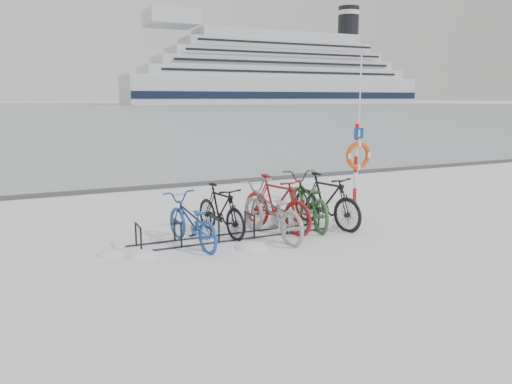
# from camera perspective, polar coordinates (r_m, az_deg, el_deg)

# --- Properties ---
(ground) EXTENTS (900.00, 900.00, 0.00)m
(ground) POSITION_cam_1_polar(r_m,az_deg,el_deg) (9.67, -2.70, -5.24)
(ground) COLOR white
(ground) RESTS_ON ground
(ice_sheet) EXTENTS (400.00, 298.00, 0.02)m
(ice_sheet) POSITION_cam_1_polar(r_m,az_deg,el_deg) (163.68, -23.85, 8.85)
(ice_sheet) COLOR #A0ACB5
(ice_sheet) RESTS_ON ground
(quay_edge) EXTENTS (400.00, 0.25, 0.10)m
(quay_edge) POSITION_cam_1_polar(r_m,az_deg,el_deg) (15.16, -11.13, 0.59)
(quay_edge) COLOR #3F3F42
(quay_edge) RESTS_ON ground
(bike_rack) EXTENTS (4.00, 0.48, 0.46)m
(bike_rack) POSITION_cam_1_polar(r_m,az_deg,el_deg) (9.62, -2.71, -4.21)
(bike_rack) COLOR black
(bike_rack) RESTS_ON ground
(lifebuoy_station) EXTENTS (0.71, 0.22, 3.69)m
(lifebuoy_station) POSITION_cam_1_polar(r_m,az_deg,el_deg) (12.74, 11.54, 4.11)
(lifebuoy_station) COLOR #B60E18
(lifebuoy_station) RESTS_ON ground
(cruise_ferry) EXTENTS (136.34, 25.72, 44.80)m
(cruise_ferry) POSITION_cam_1_polar(r_m,az_deg,el_deg) (229.32, 2.33, 13.05)
(cruise_ferry) COLOR silver
(cruise_ferry) RESTS_ON ground
(bike_0) EXTENTS (0.93, 1.93, 0.97)m
(bike_0) POSITION_cam_1_polar(r_m,az_deg,el_deg) (9.17, -7.45, -3.08)
(bike_0) COLOR #1B478F
(bike_0) RESTS_ON ground
(bike_1) EXTENTS (0.80, 1.77, 1.03)m
(bike_1) POSITION_cam_1_polar(r_m,az_deg,el_deg) (9.85, -4.07, -1.88)
(bike_1) COLOR black
(bike_1) RESTS_ON ground
(bike_2) EXTENTS (0.95, 2.15, 1.09)m
(bike_2) POSITION_cam_1_polar(r_m,az_deg,el_deg) (9.58, 1.72, -2.01)
(bike_2) COLOR #919598
(bike_2) RESTS_ON ground
(bike_3) EXTENTS (1.09, 2.01, 1.16)m
(bike_3) POSITION_cam_1_polar(r_m,az_deg,el_deg) (10.11, 2.34, -1.15)
(bike_3) COLOR maroon
(bike_3) RESTS_ON ground
(bike_4) EXTENTS (1.12, 2.26, 1.13)m
(bike_4) POSITION_cam_1_polar(r_m,az_deg,el_deg) (10.59, 5.92, -0.72)
(bike_4) COLOR #2A5528
(bike_4) RESTS_ON ground
(bike_5) EXTENTS (0.99, 1.99, 1.15)m
(bike_5) POSITION_cam_1_polar(r_m,az_deg,el_deg) (10.53, 8.03, -0.79)
(bike_5) COLOR black
(bike_5) RESTS_ON ground
(snow_drifts) EXTENTS (5.46, 2.00, 0.21)m
(snow_drifts) POSITION_cam_1_polar(r_m,az_deg,el_deg) (9.61, -0.69, -5.34)
(snow_drifts) COLOR white
(snow_drifts) RESTS_ON ground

